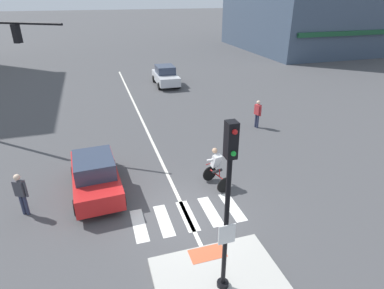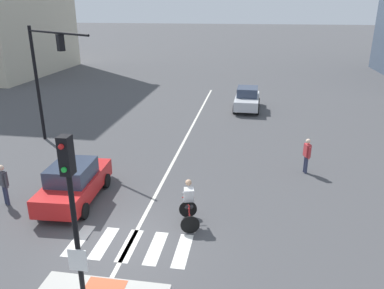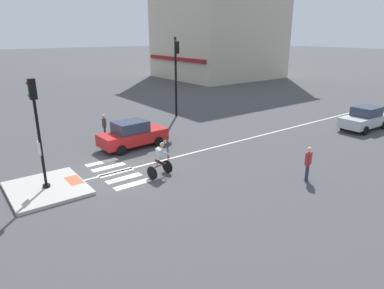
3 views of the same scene
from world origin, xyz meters
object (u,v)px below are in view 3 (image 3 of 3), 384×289
at_px(traffic_light_mast, 176,66).
at_px(car_silver_eastbound_distant, 365,118).
at_px(cyclist, 161,159).
at_px(pedestrian_waiting_far_side, 308,161).
at_px(pedestrian_at_curb_left, 104,125).
at_px(signal_pole, 37,124).
at_px(car_red_westbound_near, 132,134).

relative_size(traffic_light_mast, car_silver_eastbound_distant, 1.53).
distance_m(cyclist, pedestrian_waiting_far_side, 6.95).
xyz_separation_m(traffic_light_mast, pedestrian_at_curb_left, (1.63, -6.82, -3.23)).
relative_size(signal_pole, car_red_westbound_near, 1.14).
bearing_deg(signal_pole, pedestrian_at_curb_left, 137.14).
xyz_separation_m(signal_pole, cyclist, (1.69, 4.92, -2.15)).
relative_size(traffic_light_mast, pedestrian_waiting_far_side, 3.80).
relative_size(car_red_westbound_near, cyclist, 2.49).
relative_size(traffic_light_mast, cyclist, 3.77).
height_order(signal_pole, pedestrian_waiting_far_side, signal_pole).
bearing_deg(cyclist, car_silver_eastbound_distant, 84.19).
distance_m(car_red_westbound_near, car_silver_eastbound_distant, 16.53).
xyz_separation_m(signal_pole, car_silver_eastbound_distant, (3.34, 21.13, -2.21)).
distance_m(signal_pole, car_red_westbound_near, 6.97).
distance_m(traffic_light_mast, car_red_westbound_near, 8.16).
height_order(car_silver_eastbound_distant, pedestrian_waiting_far_side, pedestrian_waiting_far_side).
bearing_deg(cyclist, traffic_light_mast, 141.47).
bearing_deg(traffic_light_mast, cyclist, -38.53).
bearing_deg(signal_pole, car_silver_eastbound_distant, 81.01).
height_order(car_silver_eastbound_distant, pedestrian_at_curb_left, pedestrian_at_curb_left).
height_order(traffic_light_mast, cyclist, traffic_light_mast).
height_order(car_silver_eastbound_distant, cyclist, cyclist).
relative_size(pedestrian_at_curb_left, pedestrian_waiting_far_side, 1.00).
bearing_deg(car_red_westbound_near, traffic_light_mast, 124.22).
relative_size(car_red_westbound_near, car_silver_eastbound_distant, 1.01).
xyz_separation_m(car_red_westbound_near, cyclist, (4.74, -0.96, 0.06)).
xyz_separation_m(signal_pole, pedestrian_waiting_far_side, (6.31, 10.11, -2.03)).
bearing_deg(pedestrian_at_curb_left, cyclist, -2.13).
relative_size(signal_pole, car_silver_eastbound_distant, 1.15).
xyz_separation_m(cyclist, pedestrian_at_curb_left, (-7.28, 0.27, 0.11)).
xyz_separation_m(signal_pole, car_red_westbound_near, (-3.04, 5.87, -2.21)).
xyz_separation_m(traffic_light_mast, pedestrian_waiting_far_side, (13.53, -1.90, -3.23)).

